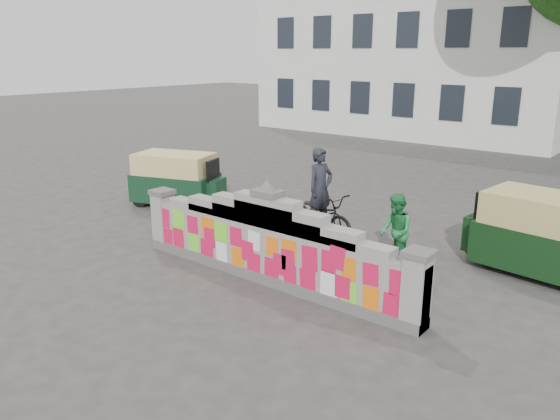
{
  "coord_description": "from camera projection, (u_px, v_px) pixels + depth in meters",
  "views": [
    {
      "loc": [
        6.25,
        -7.38,
        4.23
      ],
      "look_at": [
        -0.51,
        1.0,
        1.1
      ],
      "focal_mm": 35.0,
      "sensor_mm": 36.0,
      "label": 1
    }
  ],
  "objects": [
    {
      "name": "rickshaw_left",
      "position": [
        177.0,
        179.0,
        15.42
      ],
      "size": [
        2.77,
        1.94,
        1.49
      ],
      "rotation": [
        0.0,
        0.0,
        0.33
      ],
      "color": "#10321D",
      "rests_on": "ground"
    },
    {
      "name": "building",
      "position": [
        427.0,
        56.0,
        29.99
      ],
      "size": [
        16.0,
        10.0,
        8.9
      ],
      "color": "silver",
      "rests_on": "ground"
    },
    {
      "name": "rickshaw_right",
      "position": [
        543.0,
        234.0,
        10.55
      ],
      "size": [
        2.98,
        1.65,
        1.61
      ],
      "rotation": [
        0.0,
        0.0,
        3.02
      ],
      "color": "black",
      "rests_on": "ground"
    },
    {
      "name": "cyclist_bike",
      "position": [
        320.0,
        215.0,
        12.71
      ],
      "size": [
        2.24,
        1.18,
        1.12
      ],
      "primitive_type": "imported",
      "rotation": [
        0.0,
        0.0,
        1.36
      ],
      "color": "black",
      "rests_on": "ground"
    },
    {
      "name": "cyclist_rider",
      "position": [
        320.0,
        199.0,
        12.6
      ],
      "size": [
        0.59,
        0.77,
        1.9
      ],
      "primitive_type": "imported",
      "rotation": [
        0.0,
        0.0,
        1.36
      ],
      "color": "#21222A",
      "rests_on": "ground"
    },
    {
      "name": "pedestrian",
      "position": [
        396.0,
        231.0,
        10.93
      ],
      "size": [
        0.93,
        0.94,
        1.53
      ],
      "primitive_type": "imported",
      "rotation": [
        0.0,
        0.0,
        -0.83
      ],
      "color": "#248440",
      "rests_on": "ground"
    },
    {
      "name": "ground",
      "position": [
        268.0,
        281.0,
        10.46
      ],
      "size": [
        100.0,
        100.0,
        0.0
      ],
      "primitive_type": "plane",
      "color": "#383533",
      "rests_on": "ground"
    },
    {
      "name": "parapet_wall",
      "position": [
        267.0,
        244.0,
        10.25
      ],
      "size": [
        6.48,
        0.44,
        2.01
      ],
      "color": "#4C4C49",
      "rests_on": "ground"
    }
  ]
}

